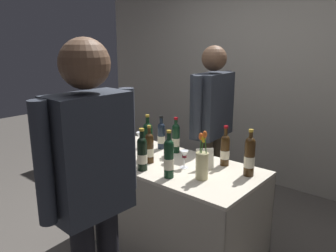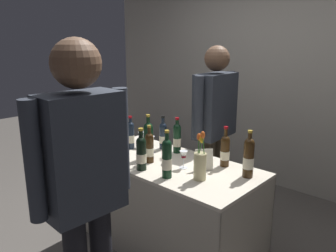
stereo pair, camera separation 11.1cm
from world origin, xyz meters
TOP-DOWN VIEW (x-y plane):
  - ground_plane at (0.00, 0.00)m, footprint 12.00×12.00m
  - back_partition at (0.00, 1.87)m, footprint 5.26×0.12m
  - tasting_table at (0.00, 0.00)m, footprint 1.50×0.72m
  - featured_wine_bottle at (-0.19, -0.03)m, footprint 0.08×0.08m
  - display_bottle_0 at (-0.48, 0.03)m, footprint 0.07×0.07m
  - display_bottle_1 at (0.38, 0.24)m, footprint 0.07×0.07m
  - display_bottle_2 at (-0.10, 0.23)m, footprint 0.07×0.07m
  - display_bottle_3 at (-0.59, -0.24)m, footprint 0.07×0.07m
  - display_bottle_4 at (0.20, -0.23)m, footprint 0.07×0.07m
  - display_bottle_5 at (-0.04, -0.25)m, footprint 0.08×0.08m
  - display_bottle_6 at (0.62, 0.17)m, footprint 0.08×0.08m
  - display_bottle_7 at (-0.27, 0.23)m, footprint 0.07×0.07m
  - display_bottle_8 at (-0.11, -0.10)m, footprint 0.07×0.07m
  - wine_glass_near_vendor at (-0.26, 0.06)m, footprint 0.07×0.07m
  - wine_glass_mid at (-0.45, 0.13)m, footprint 0.08×0.08m
  - wine_glass_near_taster at (0.17, -0.01)m, footprint 0.07×0.07m
  - flower_vase at (0.40, -0.10)m, footprint 0.09×0.09m
  - brochure_stand at (0.31, 0.06)m, footprint 0.11×0.12m
  - vendor_presenter at (-0.02, 0.67)m, footprint 0.25×0.64m
  - taster_foreground_right at (0.35, -1.00)m, footprint 0.24×0.56m

SIDE VIEW (x-z plane):
  - ground_plane at x=0.00m, z-range 0.00..0.00m
  - tasting_table at x=0.00m, z-range 0.14..0.91m
  - brochure_stand at x=0.31m, z-range 0.76..0.93m
  - wine_glass_near_taster at x=0.17m, z-range 0.79..0.93m
  - wine_glass_mid at x=-0.45m, z-range 0.79..0.93m
  - wine_glass_near_vendor at x=-0.26m, z-range 0.80..0.95m
  - flower_vase at x=0.40m, z-range 0.70..1.06m
  - display_bottle_8 at x=-0.11m, z-range 0.74..1.04m
  - display_bottle_7 at x=-0.27m, z-range 0.74..1.04m
  - display_bottle_1 at x=0.38m, z-range 0.73..1.05m
  - display_bottle_0 at x=-0.48m, z-range 0.74..1.04m
  - display_bottle_2 at x=-0.10m, z-range 0.74..1.05m
  - display_bottle_5 at x=-0.04m, z-range 0.74..1.06m
  - display_bottle_3 at x=-0.59m, z-range 0.74..1.07m
  - display_bottle_4 at x=0.20m, z-range 0.73..1.08m
  - display_bottle_6 at x=0.62m, z-range 0.74..1.08m
  - featured_wine_bottle at x=-0.19m, z-range 0.73..1.10m
  - vendor_presenter at x=-0.02m, z-range 0.18..1.85m
  - taster_foreground_right at x=0.35m, z-range 0.18..1.90m
  - back_partition at x=0.00m, z-range 0.00..2.78m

